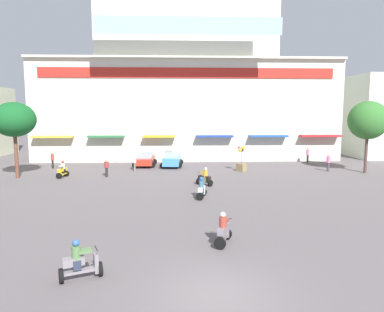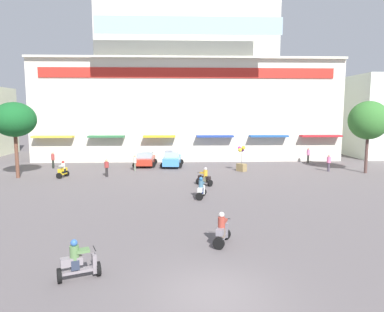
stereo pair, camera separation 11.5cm
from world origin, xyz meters
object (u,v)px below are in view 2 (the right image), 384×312
balloon_vendor_cart (242,161)px  pedestrian_3 (53,159)px  parked_car_0 (145,159)px  scooter_rider_4 (63,171)px  scooter_rider_3 (201,189)px  scooter_rider_5 (78,263)px  pedestrian_4 (107,167)px  pedestrian_2 (135,162)px  plaza_tree_1 (369,120)px  scooter_rider_1 (222,231)px  pedestrian_0 (308,154)px  scooter_rider_2 (205,178)px  plaza_tree_0 (14,120)px  pedestrian_1 (329,162)px  parked_car_1 (172,159)px

balloon_vendor_cart → pedestrian_3: bearing=172.4°
parked_car_0 → scooter_rider_4: scooter_rider_4 is taller
scooter_rider_3 → pedestrian_3: size_ratio=0.92×
scooter_rider_5 → pedestrian_4: pedestrian_4 is taller
pedestrian_2 → pedestrian_4: size_ratio=0.98×
scooter_rider_5 → pedestrian_3: bearing=110.7°
plaza_tree_1 → scooter_rider_1: bearing=-132.0°
parked_car_0 → pedestrian_3: pedestrian_3 is taller
scooter_rider_4 → pedestrian_0: 26.14m
pedestrian_4 → scooter_rider_1: bearing=-63.4°
scooter_rider_2 → pedestrian_4: size_ratio=0.93×
parked_car_0 → plaza_tree_0: bearing=-149.0°
pedestrian_1 → pedestrian_4: 21.27m
plaza_tree_0 → parked_car_1: (13.61, 6.02, -4.33)m
scooter_rider_1 → scooter_rider_3: size_ratio=0.97×
balloon_vendor_cart → scooter_rider_4: bearing=-171.0°
plaza_tree_0 → pedestrian_0: (28.94, 7.68, -4.14)m
scooter_rider_4 → pedestrian_2: 6.83m
plaza_tree_0 → scooter_rider_4: (3.95, 0.03, -4.51)m
parked_car_1 → pedestrian_3: pedestrian_3 is taller
pedestrian_1 → pedestrian_3: (-27.65, 3.00, 0.04)m
scooter_rider_2 → scooter_rider_4: (-12.39, 3.88, 0.03)m
pedestrian_2 → balloon_vendor_cart: size_ratio=0.62×
scooter_rider_2 → pedestrian_3: size_ratio=0.87×
plaza_tree_0 → scooter_rider_2: bearing=-13.3°
scooter_rider_5 → scooter_rider_2: bearing=70.2°
scooter_rider_4 → balloon_vendor_cart: (16.51, 2.63, 0.38)m
pedestrian_2 → balloon_vendor_cart: 10.52m
plaza_tree_1 → pedestrian_3: bearing=172.7°
scooter_rider_5 → plaza_tree_0: bearing=118.6°
pedestrian_0 → pedestrian_4: (-21.15, -7.44, -0.10)m
pedestrian_0 → pedestrian_4: size_ratio=1.10×
pedestrian_2 → parked_car_1: bearing=37.0°
parked_car_0 → pedestrian_4: bearing=-115.1°
scooter_rider_1 → pedestrian_4: bearing=116.6°
parked_car_1 → pedestrian_3: (-12.29, -0.81, 0.18)m
scooter_rider_4 → pedestrian_1: pedestrian_1 is taller
plaza_tree_0 → pedestrian_0: size_ratio=3.83×
pedestrian_0 → pedestrian_4: pedestrian_0 is taller
balloon_vendor_cart → parked_car_0: bearing=158.9°
scooter_rider_1 → pedestrian_4: pedestrian_4 is taller
scooter_rider_4 → pedestrian_4: (3.84, 0.21, 0.27)m
plaza_tree_0 → parked_car_1: size_ratio=1.54×
plaza_tree_1 → pedestrian_4: bearing=-177.7°
pedestrian_0 → scooter_rider_2: bearing=-137.5°
scooter_rider_3 → pedestrian_3: pedestrian_3 is taller
parked_car_0 → scooter_rider_5: bearing=-90.0°
scooter_rider_1 → pedestrian_4: (-8.39, 16.75, 0.27)m
plaza_tree_0 → scooter_rider_5: 22.78m
pedestrian_3 → pedestrian_4: pedestrian_3 is taller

